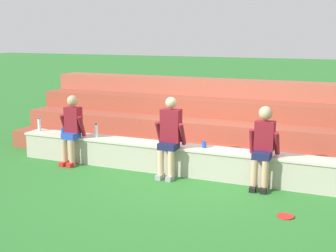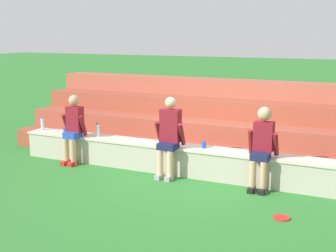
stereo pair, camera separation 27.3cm
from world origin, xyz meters
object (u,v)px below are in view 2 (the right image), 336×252
at_px(person_center, 262,145).
at_px(plastic_cup_middle, 65,130).
at_px(person_left_of_center, 169,135).
at_px(water_bottle_mid_left, 98,130).
at_px(plastic_cup_right_end, 204,145).
at_px(frisbee, 281,218).
at_px(water_bottle_mid_right, 42,124).
at_px(person_far_left, 73,127).

xyz_separation_m(person_center, plastic_cup_middle, (-4.15, 0.25, -0.16)).
bearing_deg(person_left_of_center, plastic_cup_middle, 173.26).
distance_m(water_bottle_mid_left, plastic_cup_middle, 0.83).
xyz_separation_m(water_bottle_mid_left, plastic_cup_right_end, (2.22, 0.03, -0.07)).
xyz_separation_m(person_center, water_bottle_mid_left, (-3.32, 0.20, -0.09)).
bearing_deg(person_left_of_center, frisbee, -25.90).
height_order(person_left_of_center, water_bottle_mid_right, person_left_of_center).
bearing_deg(person_center, person_left_of_center, -178.35).
relative_size(person_left_of_center, plastic_cup_middle, 12.93).
height_order(plastic_cup_right_end, plastic_cup_middle, plastic_cup_right_end).
xyz_separation_m(water_bottle_mid_left, frisbee, (3.89, -1.33, -0.64)).
xyz_separation_m(water_bottle_mid_right, plastic_cup_right_end, (3.65, -0.03, -0.07)).
relative_size(person_center, plastic_cup_middle, 12.29).
bearing_deg(plastic_cup_middle, person_far_left, -34.85).
xyz_separation_m(water_bottle_mid_right, water_bottle_mid_left, (1.43, -0.06, 0.00)).
distance_m(water_bottle_mid_right, frisbee, 5.53).
bearing_deg(plastic_cup_right_end, plastic_cup_middle, 179.67).
xyz_separation_m(person_left_of_center, plastic_cup_right_end, (0.55, 0.28, -0.19)).
bearing_deg(frisbee, person_far_left, 165.92).
distance_m(person_far_left, water_bottle_mid_left, 0.48).
bearing_deg(plastic_cup_right_end, person_center, -11.80).
distance_m(person_left_of_center, frisbee, 2.58).
relative_size(person_far_left, plastic_cup_middle, 12.21).
xyz_separation_m(person_center, plastic_cup_right_end, (-1.10, 0.23, -0.16)).
distance_m(water_bottle_mid_left, plastic_cup_right_end, 2.22).
xyz_separation_m(person_far_left, plastic_cup_right_end, (2.62, 0.28, -0.15)).
bearing_deg(plastic_cup_middle, frisbee, -16.24).
bearing_deg(plastic_cup_right_end, water_bottle_mid_right, 179.49).
height_order(person_far_left, frisbee, person_far_left).
xyz_separation_m(person_far_left, plastic_cup_middle, (-0.43, 0.30, -0.15)).
height_order(person_left_of_center, plastic_cup_middle, person_left_of_center).
xyz_separation_m(plastic_cup_right_end, frisbee, (1.67, -1.36, -0.57)).
height_order(person_center, water_bottle_mid_right, person_center).
xyz_separation_m(person_far_left, person_left_of_center, (2.07, 0.00, 0.04)).
relative_size(person_left_of_center, frisbee, 6.04).
height_order(person_center, water_bottle_mid_left, person_center).
xyz_separation_m(person_left_of_center, plastic_cup_middle, (-2.50, 0.29, -0.19)).
distance_m(plastic_cup_right_end, frisbee, 2.23).
height_order(person_far_left, water_bottle_mid_right, person_far_left).
bearing_deg(person_left_of_center, water_bottle_mid_left, 171.54).
bearing_deg(frisbee, person_left_of_center, 154.10).
bearing_deg(frisbee, person_center, 116.88).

